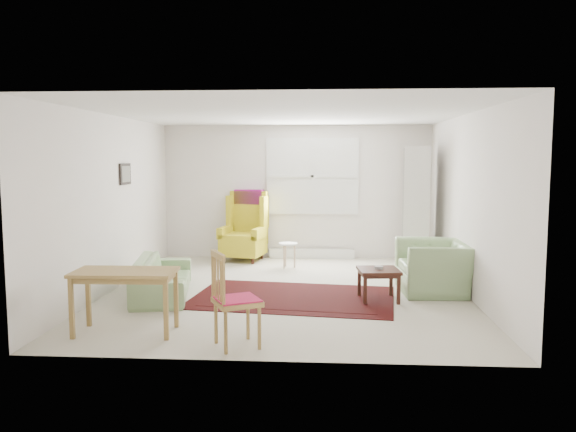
# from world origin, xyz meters

# --- Properties ---
(room) EXTENTS (5.04, 5.54, 2.51)m
(room) POSITION_xyz_m (0.02, 0.21, 1.26)
(room) COLOR beige
(room) RESTS_ON ground
(rug) EXTENTS (2.88, 2.04, 0.03)m
(rug) POSITION_xyz_m (0.11, -0.35, 0.01)
(rug) COLOR black
(rug) RESTS_ON ground
(sofa) EXTENTS (1.01, 1.87, 0.71)m
(sofa) POSITION_xyz_m (-1.70, -0.30, 0.36)
(sofa) COLOR #86A870
(sofa) RESTS_ON ground
(armchair) EXTENTS (1.01, 1.15, 0.86)m
(armchair) POSITION_xyz_m (2.10, 0.12, 0.43)
(armchair) COLOR #86A870
(armchair) RESTS_ON ground
(wingback_chair) EXTENTS (0.89, 0.93, 1.30)m
(wingback_chair) POSITION_xyz_m (-0.96, 2.35, 0.65)
(wingback_chair) COLOR gold
(wingback_chair) RESTS_ON ground
(coffee_table) EXTENTS (0.58, 0.58, 0.43)m
(coffee_table) POSITION_xyz_m (1.25, -0.41, 0.21)
(coffee_table) COLOR #3A1A12
(coffee_table) RESTS_ON ground
(stool) EXTENTS (0.34, 0.34, 0.43)m
(stool) POSITION_xyz_m (-0.09, 1.75, 0.22)
(stool) COLOR white
(stool) RESTS_ON ground
(cabinet) EXTENTS (0.56, 0.89, 2.08)m
(cabinet) POSITION_xyz_m (2.10, 1.87, 1.04)
(cabinet) COLOR silver
(cabinet) RESTS_ON ground
(desk) EXTENTS (1.10, 0.58, 0.69)m
(desk) POSITION_xyz_m (-1.62, -1.99, 0.34)
(desk) COLOR olive
(desk) RESTS_ON ground
(desk_chair) EXTENTS (0.57, 0.57, 0.98)m
(desk_chair) POSITION_xyz_m (-0.34, -2.35, 0.49)
(desk_chair) COLOR olive
(desk_chair) RESTS_ON ground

